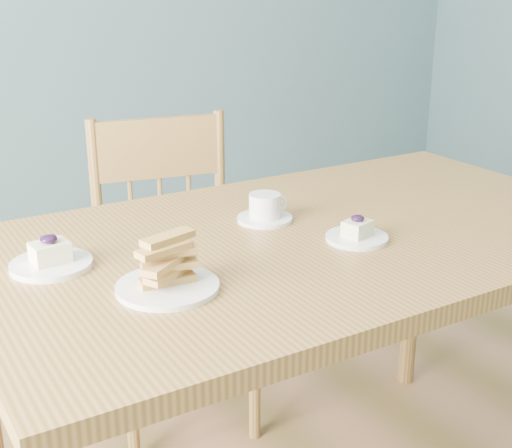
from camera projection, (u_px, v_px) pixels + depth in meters
name	position (u px, v px, depth m)	size (l,w,h in m)	color
dining_table	(310.00, 264.00, 1.65)	(1.54, 0.92, 0.81)	olive
dining_chair	(173.00, 274.00, 2.20)	(0.52, 0.51, 0.96)	olive
cheesecake_plate_near	(357.00, 234.00, 1.57)	(0.14, 0.14, 0.06)	silver
cheesecake_plate_far	(51.00, 259.00, 1.42)	(0.16, 0.16, 0.07)	silver
coffee_cup	(265.00, 209.00, 1.69)	(0.13, 0.13, 0.07)	silver
biscotti_plate	(167.00, 272.00, 1.32)	(0.19, 0.19, 0.10)	silver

